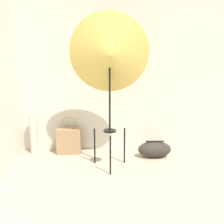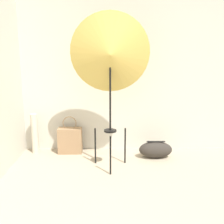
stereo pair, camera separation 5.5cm
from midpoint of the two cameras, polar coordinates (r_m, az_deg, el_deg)
wall_back at (r=3.70m, az=5.85°, el=11.46°), size 8.00×0.05×2.60m
photo_umbrella at (r=3.03m, az=0.13°, el=12.40°), size 0.93×0.38×1.84m
tote_bag at (r=3.73m, az=-8.69°, el=-6.07°), size 0.33×0.17×0.53m
duffel_bag at (r=3.59m, az=9.90°, el=-8.08°), size 0.44×0.22×0.23m
paper_roll at (r=3.81m, az=-16.06°, el=-4.53°), size 0.10×0.10×0.56m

